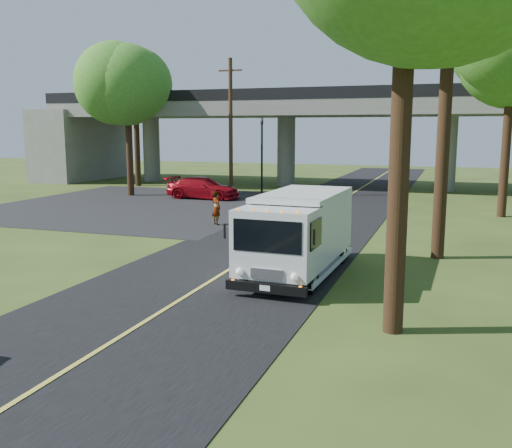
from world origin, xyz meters
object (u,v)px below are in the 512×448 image
at_px(utility_pole, 231,127).
at_px(tree_left_lot, 128,75).
at_px(traffic_signal, 262,147).
at_px(step_van, 298,231).
at_px(pedestrian, 216,208).
at_px(tree_left_far, 136,89).
at_px(red_sedan, 203,188).

bearing_deg(utility_pole, tree_left_lot, -161.03).
bearing_deg(traffic_signal, step_van, -68.52).
distance_m(utility_pole, pedestrian, 12.37).
height_order(utility_pole, tree_left_lot, tree_left_lot).
relative_size(tree_left_far, red_sedan, 2.05).
height_order(utility_pole, step_van, utility_pole).
bearing_deg(tree_left_lot, pedestrian, -42.05).
height_order(tree_left_lot, step_van, tree_left_lot).
relative_size(tree_left_far, step_van, 1.64).
bearing_deg(tree_left_far, tree_left_lot, -63.43).
bearing_deg(traffic_signal, red_sedan, -122.87).
distance_m(utility_pole, step_van, 21.44).
xyz_separation_m(traffic_signal, red_sedan, (-2.62, -4.05, -2.50)).
bearing_deg(tree_left_far, pedestrian, -49.13).
distance_m(tree_left_lot, pedestrian, 15.22).
bearing_deg(traffic_signal, utility_pole, -126.87).
bearing_deg(pedestrian, red_sedan, -22.94).
relative_size(utility_pole, tree_left_lot, 0.86).
height_order(tree_left_lot, pedestrian, tree_left_lot).
bearing_deg(tree_left_lot, traffic_signal, 28.11).
bearing_deg(step_van, tree_left_lot, 135.51).
bearing_deg(pedestrian, step_van, 167.31).
height_order(utility_pole, red_sedan, utility_pole).
xyz_separation_m(tree_left_lot, pedestrian, (9.99, -9.02, -7.10)).
height_order(traffic_signal, tree_left_lot, tree_left_lot).
height_order(step_van, pedestrian, step_van).
xyz_separation_m(utility_pole, pedestrian, (3.70, -11.18, -3.79)).
xyz_separation_m(tree_left_far, pedestrian, (12.99, -15.02, -6.65)).
bearing_deg(red_sedan, pedestrian, -149.97).
xyz_separation_m(tree_left_far, step_van, (19.00, -22.68, -6.09)).
height_order(utility_pole, pedestrian, utility_pole).
bearing_deg(tree_left_far, step_van, -50.05).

